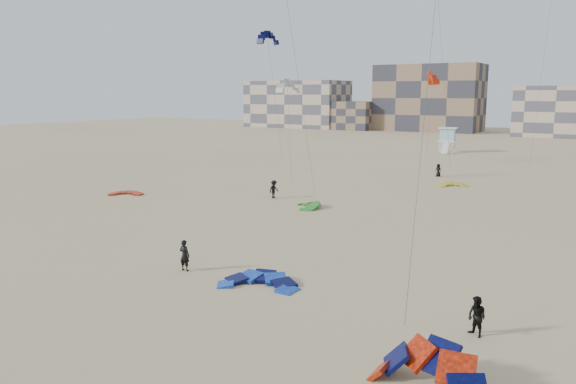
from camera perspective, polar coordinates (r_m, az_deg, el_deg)
The scene contains 16 objects.
ground at distance 29.70m, azimuth -11.69°, elevation -10.21°, with size 320.00×320.00×0.00m, color tan.
kite_ground_blue at distance 30.51m, azimuth -2.98°, elevation -9.46°, with size 3.98×4.12×0.90m, color blue, non-canonical shape.
kite_ground_red at distance 59.54m, azimuth -16.14°, elevation -0.25°, with size 3.08×3.27×0.42m, color #BF2C00, non-canonical shape.
kite_ground_green at distance 50.77m, azimuth 1.94°, elevation -1.57°, with size 3.33×3.44×0.96m, color #2E9124, non-canonical shape.
kite_ground_yellow at distance 64.97m, azimuth 16.42°, elevation 0.56°, with size 3.11×3.23×0.71m, color gold, non-canonical shape.
kitesurfer_main at distance 33.17m, azimuth -10.46°, elevation -6.35°, with size 0.67×0.44×1.84m, color black.
kitesurfer_b at distance 25.48m, azimuth 18.63°, elevation -11.91°, with size 0.84×0.66×1.74m, color black.
kitesurfer_c at distance 55.10m, azimuth -1.45°, elevation 0.28°, with size 1.15×0.66×1.78m, color black.
kitesurfer_e at distance 72.03m, azimuth 15.02°, elevation 2.16°, with size 0.78×0.51×1.60m, color black.
kite_fly_grey at distance 64.61m, azimuth -0.07°, elevation 10.54°, with size 5.89×7.44×11.03m.
kite_fly_navy at distance 77.88m, azimuth -2.04°, elevation 15.24°, with size 4.00×4.01×17.49m.
kite_fly_red at distance 86.23m, azimuth 14.49°, elevation 11.01°, with size 5.06×7.07×12.82m.
lifeguard_tower_far at distance 102.78m, azimuth 15.88°, elevation 5.10°, with size 3.50×6.15×4.31m.
condo_west_a at distance 174.73m, azimuth 0.94°, elevation 8.91°, with size 30.00×15.00×14.00m, color tan.
condo_west_b at distance 161.82m, azimuth 14.12°, elevation 9.24°, with size 28.00×14.00×18.00m, color #856850.
condo_fill_left at distance 163.66m, azimuth 6.65°, elevation 7.73°, with size 12.00×10.00×8.00m, color #856850.
Camera 1 is at (19.38, -20.10, 10.13)m, focal length 35.00 mm.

